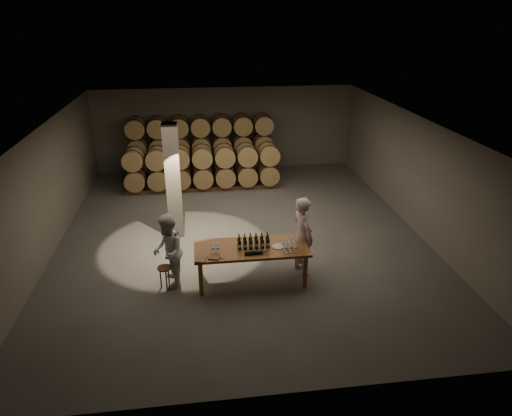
{
  "coord_description": "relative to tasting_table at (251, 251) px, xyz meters",
  "views": [
    {
      "loc": [
        -1.09,
        -11.62,
        5.86
      ],
      "look_at": [
        0.34,
        -0.74,
        1.1
      ],
      "focal_mm": 32.0,
      "sensor_mm": 36.0,
      "label": 1
    }
  ],
  "objects": [
    {
      "name": "plate",
      "position": [
        0.6,
        -0.07,
        0.11
      ],
      "size": [
        0.28,
        0.28,
        0.02
      ],
      "primitive_type": "cylinder",
      "color": "silver",
      "rests_on": "tasting_table"
    },
    {
      "name": "notebook_near",
      "position": [
        -0.86,
        -0.39,
        0.12
      ],
      "size": [
        0.27,
        0.24,
        0.03
      ],
      "primitive_type": "cube",
      "rotation": [
        0.0,
        0.0,
        -0.33
      ],
      "color": "brown",
      "rests_on": "tasting_table"
    },
    {
      "name": "pen",
      "position": [
        -0.73,
        -0.45,
        0.11
      ],
      "size": [
        0.15,
        0.04,
        0.01
      ],
      "primitive_type": "cylinder",
      "rotation": [
        0.0,
        1.57,
        -0.23
      ],
      "color": "black",
      "rests_on": "tasting_table"
    },
    {
      "name": "tasting_table",
      "position": [
        0.0,
        0.0,
        0.0
      ],
      "size": [
        2.6,
        1.1,
        0.9
      ],
      "color": "brown",
      "rests_on": "ground"
    },
    {
      "name": "person_man",
      "position": [
        1.26,
        0.27,
        0.18
      ],
      "size": [
        0.65,
        0.81,
        1.95
      ],
      "primitive_type": "imported",
      "rotation": [
        0.0,
        0.0,
        1.87
      ],
      "color": "beige",
      "rests_on": "ground"
    },
    {
      "name": "barrel_stack_front",
      "position": [
        -0.96,
        6.3,
        0.03
      ],
      "size": [
        5.48,
        0.95,
        1.57
      ],
      "color": "#59331E",
      "rests_on": "ground"
    },
    {
      "name": "glass_cluster_left",
      "position": [
        -0.82,
        -0.08,
        0.22
      ],
      "size": [
        0.19,
        0.3,
        0.16
      ],
      "color": "silver",
      "rests_on": "tasting_table"
    },
    {
      "name": "room",
      "position": [
        -1.8,
        2.7,
        0.8
      ],
      "size": [
        12.0,
        12.0,
        12.0
      ],
      "color": "#585552",
      "rests_on": "ground"
    },
    {
      "name": "notebook_corner",
      "position": [
        -1.15,
        -0.42,
        0.12
      ],
      "size": [
        0.28,
        0.32,
        0.02
      ],
      "primitive_type": "cube",
      "rotation": [
        0.0,
        0.0,
        -0.23
      ],
      "color": "brown",
      "rests_on": "tasting_table"
    },
    {
      "name": "lying_bottles",
      "position": [
        0.01,
        -0.34,
        0.15
      ],
      "size": [
        0.49,
        0.09,
        0.09
      ],
      "color": "black",
      "rests_on": "tasting_table"
    },
    {
      "name": "person_woman",
      "position": [
        -1.88,
        0.09,
        0.08
      ],
      "size": [
        0.71,
        0.89,
        1.76
      ],
      "primitive_type": "imported",
      "rotation": [
        0.0,
        0.0,
        -1.52
      ],
      "color": "silver",
      "rests_on": "ground"
    },
    {
      "name": "barrel_stack_back",
      "position": [
        -0.96,
        7.7,
        0.4
      ],
      "size": [
        5.48,
        0.95,
        2.31
      ],
      "color": "#59331E",
      "rests_on": "ground"
    },
    {
      "name": "glass_cluster_right",
      "position": [
        0.85,
        -0.13,
        0.22
      ],
      "size": [
        0.3,
        0.52,
        0.16
      ],
      "color": "silver",
      "rests_on": "tasting_table"
    },
    {
      "name": "stool",
      "position": [
        -1.99,
        -0.02,
        -0.36
      ],
      "size": [
        0.32,
        0.32,
        0.54
      ],
      "rotation": [
        0.0,
        0.0,
        0.3
      ],
      "color": "#59331E",
      "rests_on": "ground"
    },
    {
      "name": "bottle_cluster",
      "position": [
        0.05,
        -0.01,
        0.22
      ],
      "size": [
        0.73,
        0.23,
        0.33
      ],
      "color": "black",
      "rests_on": "tasting_table"
    }
  ]
}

